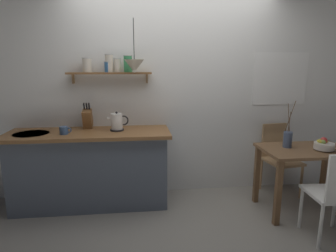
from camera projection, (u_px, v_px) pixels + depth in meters
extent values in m
plane|color=gray|center=(179.00, 212.00, 3.21)|extent=(14.00, 14.00, 0.00)
cube|color=white|center=(188.00, 88.00, 3.59)|extent=(6.80, 0.10, 2.70)
cube|color=white|center=(280.00, 79.00, 3.64)|extent=(0.72, 0.01, 0.66)
cube|color=silver|center=(280.00, 79.00, 3.65)|extent=(0.66, 0.01, 0.60)
cube|color=slate|center=(91.00, 170.00, 3.32)|extent=(1.74, 0.52, 0.85)
cube|color=brown|center=(89.00, 133.00, 3.21)|extent=(1.83, 0.63, 0.04)
cylinder|color=#B7BABF|center=(31.00, 134.00, 3.12)|extent=(0.38, 0.38, 0.01)
cube|color=brown|center=(110.00, 73.00, 3.29)|extent=(0.97, 0.18, 0.02)
cube|color=#99754C|center=(73.00, 78.00, 3.33)|extent=(0.02, 0.06, 0.12)
cube|color=#99754C|center=(147.00, 78.00, 3.43)|extent=(0.02, 0.06, 0.12)
cylinder|color=beige|center=(87.00, 66.00, 3.24)|extent=(0.10, 0.10, 0.15)
cylinder|color=silver|center=(87.00, 58.00, 3.23)|extent=(0.11, 0.11, 0.01)
cylinder|color=#3366A3|center=(108.00, 67.00, 3.27)|extent=(0.09, 0.09, 0.11)
cylinder|color=silver|center=(108.00, 62.00, 3.26)|extent=(0.09, 0.09, 0.01)
cylinder|color=beige|center=(109.00, 64.00, 3.27)|extent=(0.09, 0.09, 0.19)
cylinder|color=silver|center=(109.00, 55.00, 3.25)|extent=(0.10, 0.10, 0.01)
cylinder|color=beige|center=(117.00, 66.00, 3.28)|extent=(0.08, 0.08, 0.15)
cylinder|color=silver|center=(117.00, 59.00, 3.27)|extent=(0.08, 0.08, 0.01)
cylinder|color=#388E56|center=(128.00, 64.00, 3.29)|extent=(0.10, 0.10, 0.18)
cylinder|color=silver|center=(128.00, 56.00, 3.27)|extent=(0.10, 0.10, 0.01)
cube|color=brown|center=(306.00, 150.00, 3.12)|extent=(0.97, 0.62, 0.03)
cube|color=brown|center=(278.00, 193.00, 2.89)|extent=(0.06, 0.06, 0.70)
cube|color=brown|center=(257.00, 174.00, 3.40)|extent=(0.06, 0.06, 0.70)
cube|color=brown|center=(324.00, 171.00, 3.49)|extent=(0.06, 0.06, 0.70)
cube|color=white|center=(331.00, 194.00, 2.65)|extent=(0.43, 0.43, 0.03)
cylinder|color=white|center=(334.00, 207.00, 2.88)|extent=(0.03, 0.03, 0.43)
cylinder|color=white|center=(301.00, 208.00, 2.86)|extent=(0.03, 0.03, 0.43)
cylinder|color=white|center=(321.00, 227.00, 2.52)|extent=(0.03, 0.03, 0.43)
cube|color=tan|center=(282.00, 161.00, 3.60)|extent=(0.45, 0.48, 0.03)
cube|color=tan|center=(274.00, 140.00, 3.75)|extent=(0.34, 0.08, 0.44)
cylinder|color=tan|center=(278.00, 185.00, 3.43)|extent=(0.03, 0.03, 0.43)
cylinder|color=tan|center=(301.00, 182.00, 3.52)|extent=(0.03, 0.03, 0.43)
cylinder|color=tan|center=(261.00, 174.00, 3.78)|extent=(0.03, 0.03, 0.43)
cylinder|color=tan|center=(282.00, 172.00, 3.87)|extent=(0.03, 0.03, 0.43)
cylinder|color=silver|center=(324.00, 150.00, 3.05)|extent=(0.09, 0.09, 0.01)
cylinder|color=silver|center=(324.00, 146.00, 3.04)|extent=(0.21, 0.21, 0.07)
ellipsoid|color=yellow|center=(322.00, 141.00, 3.03)|extent=(0.13, 0.10, 0.04)
sphere|color=red|center=(324.00, 141.00, 3.03)|extent=(0.07, 0.07, 0.07)
sphere|color=#8EA84C|center=(323.00, 141.00, 3.02)|extent=(0.06, 0.06, 0.06)
cylinder|color=#475675|center=(288.00, 140.00, 3.15)|extent=(0.09, 0.09, 0.18)
cylinder|color=brown|center=(289.00, 118.00, 3.10)|extent=(0.07, 0.04, 0.32)
cylinder|color=brown|center=(289.00, 122.00, 3.10)|extent=(0.01, 0.02, 0.23)
cylinder|color=brown|center=(290.00, 116.00, 3.10)|extent=(0.08, 0.04, 0.34)
cylinder|color=black|center=(117.00, 130.00, 3.27)|extent=(0.16, 0.16, 0.02)
cylinder|color=white|center=(117.00, 121.00, 3.25)|extent=(0.13, 0.13, 0.18)
sphere|color=black|center=(116.00, 113.00, 3.22)|extent=(0.02, 0.02, 0.02)
cone|color=white|center=(109.00, 118.00, 3.23)|extent=(0.04, 0.04, 0.04)
torus|color=black|center=(123.00, 120.00, 3.25)|extent=(0.12, 0.02, 0.12)
cube|color=brown|center=(88.00, 119.00, 3.35)|extent=(0.10, 0.18, 0.24)
cylinder|color=black|center=(84.00, 106.00, 3.30)|extent=(0.02, 0.04, 0.08)
cylinder|color=black|center=(87.00, 106.00, 3.30)|extent=(0.02, 0.04, 0.08)
cylinder|color=black|center=(89.00, 106.00, 3.31)|extent=(0.02, 0.04, 0.08)
cylinder|color=#3D5B89|center=(64.00, 130.00, 3.08)|extent=(0.09, 0.09, 0.09)
torus|color=#3D5B89|center=(69.00, 130.00, 3.08)|extent=(0.06, 0.01, 0.06)
cylinder|color=black|center=(134.00, 39.00, 3.06)|extent=(0.01, 0.01, 0.43)
cone|color=beige|center=(134.00, 66.00, 3.12)|extent=(0.22, 0.22, 0.14)
sphere|color=white|center=(134.00, 71.00, 3.13)|extent=(0.04, 0.04, 0.04)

